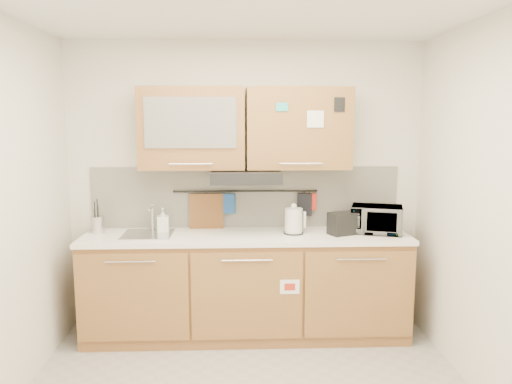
{
  "coord_description": "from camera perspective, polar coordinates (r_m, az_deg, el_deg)",
  "views": [
    {
      "loc": [
        -0.08,
        -3.03,
        1.92
      ],
      "look_at": [
        0.08,
        1.05,
        1.31
      ],
      "focal_mm": 35.0,
      "sensor_mm": 36.0,
      "label": 1
    }
  ],
  "objects": [
    {
      "name": "countertop",
      "position": [
        4.34,
        -1.13,
        -5.11
      ],
      "size": [
        2.82,
        0.62,
        0.04
      ],
      "primitive_type": "cube",
      "color": "white",
      "rests_on": "base_cabinet"
    },
    {
      "name": "kettle",
      "position": [
        4.35,
        4.33,
        -3.4
      ],
      "size": [
        0.19,
        0.17,
        0.27
      ],
      "rotation": [
        0.0,
        0.0,
        0.14
      ],
      "color": "silver",
      "rests_on": "countertop"
    },
    {
      "name": "backsplash",
      "position": [
        4.58,
        -1.21,
        -0.58
      ],
      "size": [
        2.8,
        0.02,
        0.56
      ],
      "primitive_type": "cube",
      "color": "silver",
      "rests_on": "countertop"
    },
    {
      "name": "oven_mitt",
      "position": [
        4.53,
        -3.09,
        -1.33
      ],
      "size": [
        0.11,
        0.04,
        0.18
      ],
      "primitive_type": "cube",
      "rotation": [
        0.0,
        0.0,
        -0.13
      ],
      "color": "navy",
      "rests_on": "utensil_rail"
    },
    {
      "name": "dark_pouch",
      "position": [
        4.58,
        5.57,
        -1.42
      ],
      "size": [
        0.14,
        0.07,
        0.21
      ],
      "primitive_type": "cube",
      "rotation": [
        0.0,
        0.0,
        -0.27
      ],
      "color": "black",
      "rests_on": "utensil_rail"
    },
    {
      "name": "toaster",
      "position": [
        4.39,
        9.99,
        -3.52
      ],
      "size": [
        0.29,
        0.24,
        0.19
      ],
      "rotation": [
        0.0,
        0.0,
        0.41
      ],
      "color": "black",
      "rests_on": "countertop"
    },
    {
      "name": "range_hood",
      "position": [
        4.31,
        -1.17,
        1.81
      ],
      "size": [
        0.6,
        0.46,
        0.1
      ],
      "primitive_type": "cube",
      "color": "black",
      "rests_on": "upper_cabinets"
    },
    {
      "name": "wall_right",
      "position": [
        3.52,
        26.32,
        -2.55
      ],
      "size": [
        0.0,
        3.0,
        3.0
      ],
      "primitive_type": "plane",
      "rotation": [
        1.57,
        0.0,
        -1.57
      ],
      "color": "silver",
      "rests_on": "ground"
    },
    {
      "name": "ceiling",
      "position": [
        3.11,
        -0.78,
        21.11
      ],
      "size": [
        3.2,
        3.2,
        0.0
      ],
      "primitive_type": "plane",
      "rotation": [
        3.14,
        0.0,
        0.0
      ],
      "color": "white",
      "rests_on": "wall_back"
    },
    {
      "name": "upper_cabinets",
      "position": [
        4.36,
        -1.27,
        7.29
      ],
      "size": [
        1.82,
        0.37,
        0.7
      ],
      "color": "#9D6A37",
      "rests_on": "wall_back"
    },
    {
      "name": "utensil_crock",
      "position": [
        4.58,
        -17.67,
        -3.55
      ],
      "size": [
        0.13,
        0.13,
        0.3
      ],
      "rotation": [
        0.0,
        0.0,
        0.07
      ],
      "color": "#BCBCC1",
      "rests_on": "countertop"
    },
    {
      "name": "utensil_rail",
      "position": [
        4.53,
        -1.21,
        0.09
      ],
      "size": [
        1.3,
        0.02,
        0.02
      ],
      "primitive_type": "cylinder",
      "rotation": [
        0.0,
        1.57,
        0.0
      ],
      "color": "black",
      "rests_on": "backsplash"
    },
    {
      "name": "cutting_board",
      "position": [
        4.56,
        -5.69,
        -2.55
      ],
      "size": [
        0.31,
        0.02,
        0.38
      ],
      "primitive_type": "cube",
      "rotation": [
        0.0,
        0.0,
        0.0
      ],
      "color": "brown",
      "rests_on": "utensil_rail"
    },
    {
      "name": "pot_holder",
      "position": [
        4.58,
        6.15,
        -1.09
      ],
      "size": [
        0.13,
        0.05,
        0.15
      ],
      "primitive_type": "cube",
      "rotation": [
        0.0,
        0.0,
        -0.25
      ],
      "color": "red",
      "rests_on": "utensil_rail"
    },
    {
      "name": "soap_bottle",
      "position": [
        4.46,
        -10.59,
        -3.21
      ],
      "size": [
        0.11,
        0.11,
        0.22
      ],
      "primitive_type": "imported",
      "rotation": [
        0.0,
        0.0,
        0.11
      ],
      "color": "#999999",
      "rests_on": "countertop"
    },
    {
      "name": "sink",
      "position": [
        4.42,
        -12.24,
        -4.73
      ],
      "size": [
        0.42,
        0.4,
        0.26
      ],
      "color": "silver",
      "rests_on": "countertop"
    },
    {
      "name": "microwave",
      "position": [
        4.5,
        13.6,
        -3.05
      ],
      "size": [
        0.5,
        0.4,
        0.24
      ],
      "primitive_type": "imported",
      "rotation": [
        0.0,
        0.0,
        -0.29
      ],
      "color": "#999999",
      "rests_on": "countertop"
    },
    {
      "name": "base_cabinet",
      "position": [
        4.49,
        -1.11,
        -11.25
      ],
      "size": [
        2.8,
        0.64,
        0.88
      ],
      "color": "#9D6A37",
      "rests_on": "floor"
    },
    {
      "name": "wall_back",
      "position": [
        4.58,
        -1.22,
        0.68
      ],
      "size": [
        3.2,
        0.0,
        3.2
      ],
      "primitive_type": "plane",
      "rotation": [
        1.57,
        0.0,
        0.0
      ],
      "color": "silver",
      "rests_on": "ground"
    }
  ]
}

